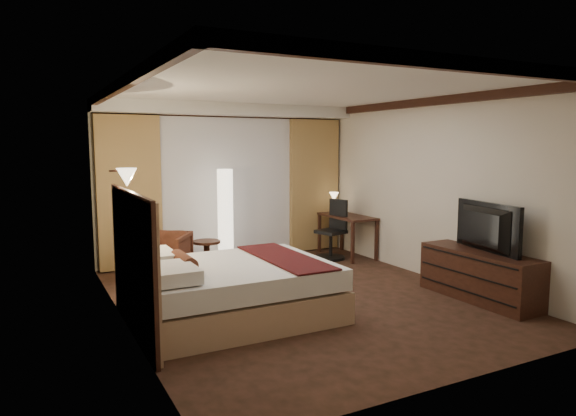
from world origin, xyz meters
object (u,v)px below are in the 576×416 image
armchair (162,254)px  office_chair (331,229)px  side_table (207,256)px  dresser (479,275)px  desk (347,236)px  bed (234,290)px  floor_lamp (225,217)px  television (480,225)px

armchair → office_chair: size_ratio=0.73×
armchair → side_table: armchair is taller
dresser → desk: bearing=91.0°
bed → floor_lamp: floor_lamp is taller
floor_lamp → desk: size_ratio=1.37×
bed → desk: size_ratio=1.87×
side_table → office_chair: 2.24m
armchair → desk: bearing=33.5°
bed → office_chair: 3.39m
armchair → floor_lamp: bearing=50.3°
side_table → television: (2.61, -3.14, 0.74)m
dresser → television: bearing=180.0°
side_table → armchair: bearing=-166.3°
side_table → floor_lamp: floor_lamp is taller
floor_lamp → office_chair: size_ratio=1.54×
office_chair → television: 3.00m
side_table → desk: 2.59m
bed → floor_lamp: (0.83, 2.48, 0.49)m
television → side_table: bearing=49.5°
office_chair → dresser: office_chair is taller
bed → dresser: bearing=-15.2°
side_table → desk: bearing=-3.4°
side_table → floor_lamp: (0.39, 0.17, 0.57)m
armchair → desk: size_ratio=0.65×
side_table → dresser: size_ratio=0.29×
bed → desk: bearing=35.3°
bed → side_table: 2.35m
bed → armchair: 2.14m
desk → television: 3.05m
armchair → dresser: 4.50m
armchair → television: television is taller
television → desk: bearing=10.2°
armchair → desk: 3.35m
dresser → floor_lamp: bearing=124.1°
bed → armchair: size_ratio=2.88×
bed → armchair: armchair is taller
armchair → floor_lamp: 1.28m
bed → office_chair: size_ratio=2.11×
bed → dresser: size_ratio=1.34×
bed → television: television is taller
office_chair → desk: bearing=-8.3°
office_chair → television: television is taller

